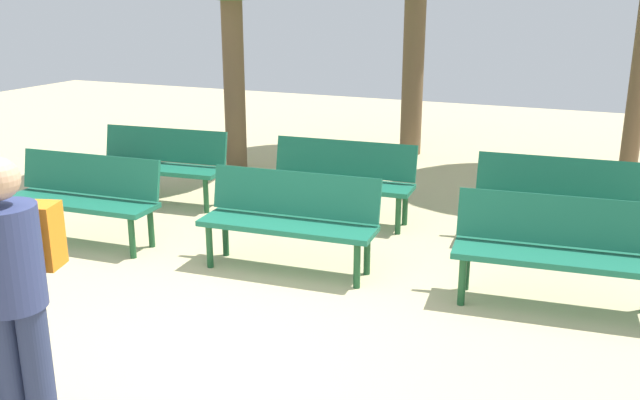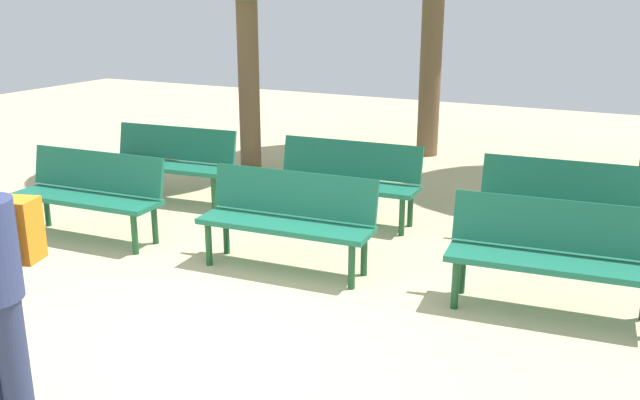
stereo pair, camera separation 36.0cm
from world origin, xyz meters
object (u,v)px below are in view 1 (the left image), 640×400
(bench_r0_c0, at_px, (84,194))
(visitor_with_backpack, at_px, (16,288))
(bench_r1_c0, at_px, (161,161))
(bench_r0_c2, at_px, (557,246))
(bench_r1_c1, at_px, (341,176))
(bench_r1_c2, at_px, (558,197))
(bench_r0_c1, at_px, (290,215))

(bench_r0_c0, height_order, visitor_with_backpack, visitor_with_backpack)
(visitor_with_backpack, bearing_deg, bench_r1_c0, -79.52)
(bench_r0_c2, distance_m, bench_r1_c0, 4.74)
(bench_r0_c2, height_order, visitor_with_backpack, visitor_with_backpack)
(visitor_with_backpack, bearing_deg, bench_r0_c2, -145.81)
(visitor_with_backpack, bearing_deg, bench_r0_c0, -70.11)
(bench_r0_c2, xyz_separation_m, visitor_with_backpack, (-2.48, -3.02, 0.43))
(bench_r0_c0, xyz_separation_m, bench_r1_c1, (2.11, 1.64, 0.00))
(bench_r0_c2, relative_size, bench_r1_c2, 1.01)
(bench_r0_c1, height_order, bench_r1_c1, same)
(bench_r1_c0, height_order, visitor_with_backpack, visitor_with_backpack)
(bench_r1_c1, bearing_deg, bench_r0_c1, -90.39)
(bench_r1_c0, distance_m, bench_r1_c2, 4.49)
(bench_r0_c0, relative_size, bench_r1_c1, 1.00)
(bench_r0_c1, bearing_deg, visitor_with_backpack, -97.87)
(bench_r1_c1, bearing_deg, bench_r0_c2, -33.12)
(bench_r0_c2, height_order, bench_r1_c2, same)
(bench_r0_c1, height_order, visitor_with_backpack, visitor_with_backpack)
(bench_r0_c0, relative_size, bench_r0_c2, 0.99)
(bench_r0_c1, relative_size, bench_r0_c2, 0.99)
(bench_r1_c2, xyz_separation_m, visitor_with_backpack, (-2.36, -4.44, 0.43))
(bench_r1_c1, relative_size, visitor_with_backpack, 0.99)
(bench_r0_c2, bearing_deg, bench_r1_c0, 160.30)
(visitor_with_backpack, bearing_deg, bench_r1_c2, -134.41)
(bench_r1_c0, bearing_deg, bench_r0_c0, -90.36)
(bench_r0_c0, xyz_separation_m, visitor_with_backpack, (2.00, -2.71, 0.43))
(bench_r0_c1, bearing_deg, bench_r0_c0, -179.35)
(bench_r1_c0, xyz_separation_m, bench_r1_c2, (4.48, 0.27, 0.00))
(bench_r1_c0, distance_m, visitor_with_backpack, 4.70)
(bench_r1_c1, distance_m, bench_r1_c2, 2.25)
(bench_r1_c0, bearing_deg, bench_r0_c1, -34.31)
(bench_r0_c0, xyz_separation_m, bench_r0_c2, (4.47, 0.31, 0.00))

